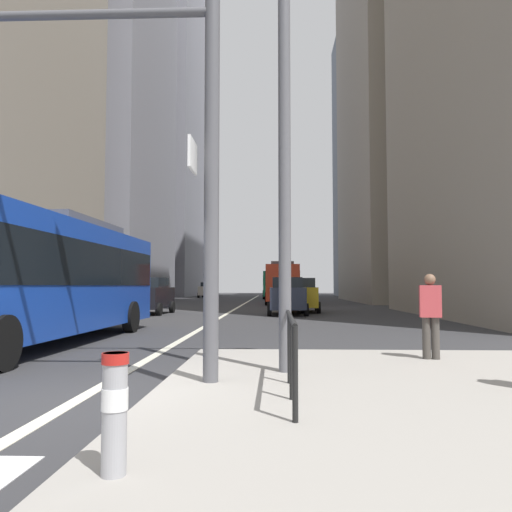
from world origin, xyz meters
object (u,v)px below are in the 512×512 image
at_px(city_bus_blue_oncoming, 40,273).
at_px(bollard_left, 115,407).
at_px(city_bus_red_receding, 282,282).
at_px(city_bus_red_distant, 275,283).
at_px(street_lamp_post, 284,55).
at_px(pedestrian_walking, 430,312).
at_px(car_oncoming_mid, 149,296).
at_px(car_receding_near, 287,296).
at_px(car_oncoming_far, 208,290).
at_px(traffic_signal_gantry, 57,107).
at_px(car_receding_far, 302,295).

height_order(city_bus_blue_oncoming, bollard_left, city_bus_blue_oncoming).
relative_size(city_bus_red_receding, city_bus_red_distant, 1.02).
height_order(city_bus_red_receding, street_lamp_post, street_lamp_post).
height_order(city_bus_red_receding, pedestrian_walking, city_bus_red_receding).
xyz_separation_m(car_oncoming_mid, car_receding_near, (7.31, -0.20, 0.00)).
bearing_deg(bollard_left, car_oncoming_far, 97.05).
relative_size(car_receding_near, bollard_left, 4.82).
bearing_deg(pedestrian_walking, city_bus_blue_oncoming, 161.35).
height_order(traffic_signal_gantry, pedestrian_walking, traffic_signal_gantry).
bearing_deg(car_oncoming_far, bollard_left, -82.95).
distance_m(city_bus_red_receding, bollard_left, 38.75).
xyz_separation_m(car_oncoming_far, pedestrian_walking, (11.51, -54.46, 0.03)).
bearing_deg(car_oncoming_mid, city_bus_red_distant, 78.69).
bearing_deg(pedestrian_walking, bollard_left, -124.60).
bearing_deg(car_oncoming_far, car_receding_far, -73.83).
xyz_separation_m(car_oncoming_far, traffic_signal_gantry, (5.40, -56.82, 3.16)).
bearing_deg(city_bus_red_distant, car_receding_far, -87.08).
bearing_deg(city_bus_blue_oncoming, car_oncoming_far, 92.97).
height_order(city_bus_red_receding, car_oncoming_far, city_bus_red_receding).
height_order(traffic_signal_gantry, bollard_left, traffic_signal_gantry).
height_order(street_lamp_post, pedestrian_walking, street_lamp_post).
distance_m(car_oncoming_far, pedestrian_walking, 55.67).
bearing_deg(bollard_left, city_bus_red_receding, 87.41).
height_order(car_receding_near, bollard_left, car_receding_near).
xyz_separation_m(bollard_left, pedestrian_walking, (4.05, 5.87, 0.38)).
relative_size(car_oncoming_mid, traffic_signal_gantry, 0.60).
distance_m(bollard_left, pedestrian_walking, 7.14).
xyz_separation_m(city_bus_red_receding, car_oncoming_far, (-9.22, 21.64, -0.85)).
relative_size(city_bus_blue_oncoming, car_oncoming_far, 2.70).
height_order(car_receding_far, pedestrian_walking, car_receding_far).
distance_m(car_oncoming_far, street_lamp_post, 56.79).
bearing_deg(pedestrian_walking, city_bus_red_receding, 94.00).
distance_m(car_receding_near, car_receding_far, 2.79).
height_order(city_bus_red_distant, bollard_left, city_bus_red_distant).
bearing_deg(city_bus_red_distant, traffic_signal_gantry, -93.43).
distance_m(city_bus_blue_oncoming, street_lamp_post, 8.31).
distance_m(car_receding_near, car_oncoming_far, 38.71).
height_order(car_oncoming_mid, car_oncoming_far, same).
bearing_deg(bollard_left, pedestrian_walking, 55.40).
relative_size(city_bus_red_distant, car_receding_far, 2.64).
relative_size(car_receding_far, street_lamp_post, 0.54).
distance_m(city_bus_blue_oncoming, car_oncoming_far, 51.56).
relative_size(car_oncoming_mid, bollard_left, 4.68).
bearing_deg(city_bus_red_distant, bollard_left, -91.12).
xyz_separation_m(car_receding_near, car_receding_far, (0.91, 2.64, 0.00)).
bearing_deg(car_oncoming_far, city_bus_red_receding, -66.93).
xyz_separation_m(traffic_signal_gantry, pedestrian_walking, (6.11, 2.36, -3.13)).
bearing_deg(city_bus_red_receding, street_lamp_post, -90.73).
height_order(city_bus_red_receding, bollard_left, city_bus_red_receding).
bearing_deg(street_lamp_post, traffic_signal_gantry, -165.30).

